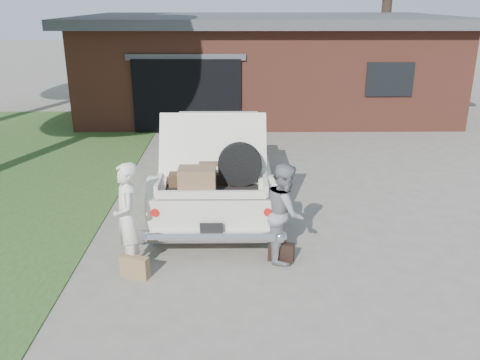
{
  "coord_description": "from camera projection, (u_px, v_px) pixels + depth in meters",
  "views": [
    {
      "loc": [
        -0.08,
        -7.08,
        3.85
      ],
      "look_at": [
        0.0,
        0.6,
        1.1
      ],
      "focal_mm": 38.0,
      "sensor_mm": 36.0,
      "label": 1
    }
  ],
  "objects": [
    {
      "name": "ground",
      "position": [
        240.0,
        259.0,
        7.96
      ],
      "size": [
        90.0,
        90.0,
        0.0
      ],
      "primitive_type": "plane",
      "color": "gray",
      "rests_on": "ground"
    },
    {
      "name": "house",
      "position": [
        264.0,
        63.0,
        18.21
      ],
      "size": [
        12.8,
        7.8,
        3.3
      ],
      "color": "brown",
      "rests_on": "ground"
    },
    {
      "name": "sedan",
      "position": [
        217.0,
        162.0,
        10.07
      ],
      "size": [
        2.13,
        5.34,
        2.08
      ],
      "rotation": [
        0.0,
        0.0,
        -0.0
      ],
      "color": "silver",
      "rests_on": "ground"
    },
    {
      "name": "woman_left",
      "position": [
        127.0,
        218.0,
        7.39
      ],
      "size": [
        0.57,
        0.7,
        1.67
      ],
      "primitive_type": "imported",
      "rotation": [
        0.0,
        0.0,
        -1.26
      ],
      "color": "silver",
      "rests_on": "ground"
    },
    {
      "name": "woman_right",
      "position": [
        285.0,
        212.0,
        7.76
      ],
      "size": [
        0.6,
        0.76,
        1.55
      ],
      "primitive_type": "imported",
      "rotation": [
        0.0,
        0.0,
        1.55
      ],
      "color": "gray",
      "rests_on": "ground"
    },
    {
      "name": "suitcase_left",
      "position": [
        135.0,
        267.0,
        7.39
      ],
      "size": [
        0.45,
        0.27,
        0.33
      ],
      "primitive_type": "cube",
      "rotation": [
        0.0,
        0.0,
        -0.34
      ],
      "color": "#93724B",
      "rests_on": "ground"
    },
    {
      "name": "suitcase_right",
      "position": [
        281.0,
        252.0,
        7.85
      ],
      "size": [
        0.42,
        0.23,
        0.31
      ],
      "primitive_type": "cube",
      "rotation": [
        0.0,
        0.0,
        -0.27
      ],
      "color": "black",
      "rests_on": "ground"
    }
  ]
}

